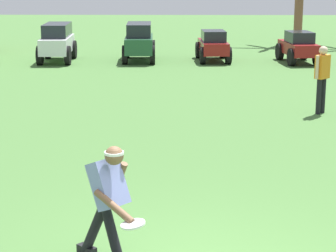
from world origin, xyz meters
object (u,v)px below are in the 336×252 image
frisbee_thrower (108,198)px  frisbee_in_flight (133,224)px  parked_car_slot_b (139,41)px  teammate_near_sideline (322,73)px  parked_car_slot_c (213,45)px  parked_car_slot_a (57,41)px  parked_car_slot_d (298,47)px

frisbee_thrower → frisbee_in_flight: size_ratio=5.04×
parked_car_slot_b → teammate_near_sideline: bearing=-61.4°
parked_car_slot_b → frisbee_thrower: bearing=-87.8°
frisbee_in_flight → parked_car_slot_c: bearing=84.3°
parked_car_slot_c → parked_car_slot_a: bearing=-178.0°
frisbee_thrower → parked_car_slot_d: frisbee_thrower is taller
parked_car_slot_a → parked_car_slot_d: (8.55, -0.16, -0.16)m
frisbee_thrower → parked_car_slot_c: size_ratio=0.63×
frisbee_thrower → frisbee_in_flight: bearing=-60.1°
teammate_near_sideline → parked_car_slot_a: 11.36m
parked_car_slot_a → parked_car_slot_c: (5.57, 0.19, -0.16)m
frisbee_in_flight → parked_car_slot_c: (1.70, 17.12, -0.15)m
teammate_near_sideline → parked_car_slot_c: bearing=103.4°
frisbee_in_flight → parked_car_slot_a: (-3.87, 16.93, 0.01)m
frisbee_thrower → parked_car_slot_a: 16.77m
frisbee_thrower → parked_car_slot_a: bearing=102.2°
parked_car_slot_c → parked_car_slot_d: (2.99, -0.36, 0.00)m
frisbee_thrower → parked_car_slot_a: size_ratio=0.58×
parked_car_slot_a → parked_car_slot_b: bearing=4.2°
frisbee_in_flight → parked_car_slot_b: (-0.95, 17.14, 0.01)m
frisbee_thrower → parked_car_slot_b: frisbee_thrower is taller
parked_car_slot_b → parked_car_slot_c: size_ratio=1.08×
teammate_near_sideline → parked_car_slot_c: size_ratio=0.69×
frisbee_thrower → teammate_near_sideline: bearing=63.0°
teammate_near_sideline → parked_car_slot_a: teammate_near_sideline is taller
teammate_near_sideline → parked_car_slot_a: size_ratio=0.64×
teammate_near_sideline → parked_car_slot_d: size_ratio=0.68×
frisbee_thrower → teammate_near_sideline: size_ratio=0.91×
frisbee_thrower → parked_car_slot_d: size_ratio=0.62×
frisbee_in_flight → parked_car_slot_b: 17.17m
frisbee_thrower → frisbee_in_flight: (0.31, -0.54, -0.09)m
parked_car_slot_b → parked_car_slot_d: 5.66m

